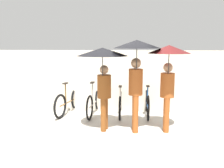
# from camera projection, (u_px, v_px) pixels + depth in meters

# --- Properties ---
(ground_plane) EXTENTS (30.00, 30.00, 0.00)m
(ground_plane) POSITION_uv_depth(u_px,v_px,m) (100.00, 136.00, 5.54)
(ground_plane) COLOR #B7B2A8
(back_wall) EXTENTS (10.64, 0.12, 1.83)m
(back_wall) POSITION_uv_depth(u_px,v_px,m) (109.00, 81.00, 7.49)
(back_wall) COLOR beige
(back_wall) RESTS_ON ground
(parked_bicycle_0) EXTENTS (0.54, 1.71, 1.00)m
(parked_bicycle_0) POSITION_uv_depth(u_px,v_px,m) (69.00, 101.00, 7.29)
(parked_bicycle_0) COLOR black
(parked_bicycle_0) RESTS_ON ground
(parked_bicycle_1) EXTENTS (0.44, 1.77, 1.07)m
(parked_bicycle_1) POSITION_uv_depth(u_px,v_px,m) (94.00, 102.00, 7.19)
(parked_bicycle_1) COLOR black
(parked_bicycle_1) RESTS_ON ground
(parked_bicycle_2) EXTENTS (0.44, 1.69, 1.08)m
(parked_bicycle_2) POSITION_uv_depth(u_px,v_px,m) (120.00, 103.00, 7.15)
(parked_bicycle_2) COLOR black
(parked_bicycle_2) RESTS_ON ground
(parked_bicycle_3) EXTENTS (0.44, 1.66, 1.05)m
(parked_bicycle_3) POSITION_uv_depth(u_px,v_px,m) (147.00, 103.00, 7.07)
(parked_bicycle_3) COLOR black
(parked_bicycle_3) RESTS_ON ground
(pedestrian_leading) EXTENTS (1.14, 1.14, 1.95)m
(pedestrian_leading) POSITION_uv_depth(u_px,v_px,m) (103.00, 64.00, 5.59)
(pedestrian_leading) COLOR brown
(pedestrian_leading) RESTS_ON ground
(pedestrian_center) EXTENTS (1.04, 1.04, 2.12)m
(pedestrian_center) POSITION_uv_depth(u_px,v_px,m) (136.00, 60.00, 5.50)
(pedestrian_center) COLOR #9E4C1E
(pedestrian_center) RESTS_ON ground
(pedestrian_trailing) EXTENTS (0.94, 0.94, 2.00)m
(pedestrian_trailing) POSITION_uv_depth(u_px,v_px,m) (168.00, 66.00, 5.55)
(pedestrian_trailing) COLOR #9E4C1E
(pedestrian_trailing) RESTS_ON ground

